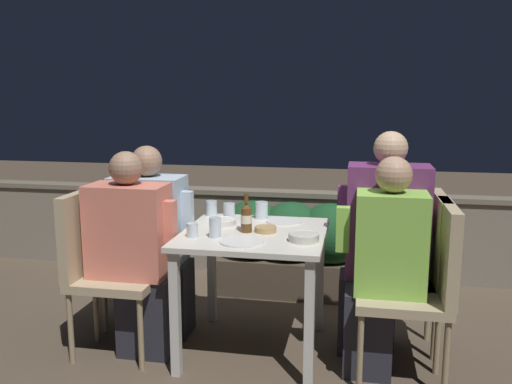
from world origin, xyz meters
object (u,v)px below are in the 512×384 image
object	(u,v)px
beer_bottle	(246,217)
chair_left_near	(101,257)
person_blue_shirt	(155,241)
person_green_blouse	(383,267)
chair_right_far	(418,261)
person_coral_top	(135,255)
person_purple_stripe	(381,245)
chair_left_far	(123,244)
chair_right_near	(424,276)

from	to	relation	value
beer_bottle	chair_left_near	bearing A→B (deg)	-171.67
person_blue_shirt	person_green_blouse	size ratio (longest dim) A/B	1.00
chair_right_far	beer_bottle	distance (m)	1.01
person_blue_shirt	beer_bottle	bearing A→B (deg)	-14.30
person_coral_top	person_blue_shirt	size ratio (longest dim) A/B	1.00
person_green_blouse	person_purple_stripe	size ratio (longest dim) A/B	0.92
chair_left_far	beer_bottle	bearing A→B (deg)	-10.70
person_coral_top	chair_right_near	xyz separation A→B (m)	(1.61, 0.01, -0.03)
person_purple_stripe	beer_bottle	bearing A→B (deg)	-169.46
chair_left_far	chair_right_near	bearing A→B (deg)	-8.66
chair_left_far	chair_right_near	xyz separation A→B (m)	(1.82, -0.28, 0.00)
person_green_blouse	beer_bottle	xyz separation A→B (m)	(-0.76, 0.12, 0.21)
person_coral_top	person_purple_stripe	size ratio (longest dim) A/B	0.91
chair_left_near	person_coral_top	size ratio (longest dim) A/B	0.80
chair_left_near	chair_right_far	world-z (taller)	same
chair_left_near	chair_left_far	world-z (taller)	same
chair_right_far	person_purple_stripe	distance (m)	0.23
beer_bottle	person_coral_top	bearing A→B (deg)	-168.87
chair_left_near	person_purple_stripe	world-z (taller)	person_purple_stripe
chair_right_far	person_green_blouse	bearing A→B (deg)	-128.88
person_coral_top	chair_left_far	xyz separation A→B (m)	(-0.21, 0.28, -0.03)
person_purple_stripe	beer_bottle	world-z (taller)	person_purple_stripe
person_blue_shirt	person_green_blouse	bearing A→B (deg)	-11.31
person_coral_top	person_green_blouse	xyz separation A→B (m)	(1.39, 0.01, 0.01)
chair_left_far	person_green_blouse	distance (m)	1.62
chair_left_far	person_green_blouse	size ratio (longest dim) A/B	0.80
person_coral_top	person_purple_stripe	distance (m)	1.42
person_blue_shirt	chair_right_far	distance (m)	1.59
person_green_blouse	chair_right_far	distance (m)	0.34
chair_left_near	chair_left_far	xyz separation A→B (m)	(0.01, 0.28, 0.00)
person_blue_shirt	chair_right_near	size ratio (longest dim) A/B	1.25
person_coral_top	chair_left_far	size ratio (longest dim) A/B	1.25
person_coral_top	chair_left_near	bearing A→B (deg)	180.00
chair_left_near	person_coral_top	bearing A→B (deg)	0.00
person_purple_stripe	chair_left_far	bearing A→B (deg)	179.41
person_coral_top	person_green_blouse	distance (m)	1.39
person_green_blouse	person_purple_stripe	xyz separation A→B (m)	(-0.00, 0.26, 0.05)
person_coral_top	chair_left_far	world-z (taller)	person_coral_top
person_coral_top	beer_bottle	bearing A→B (deg)	11.13
chair_left_near	beer_bottle	bearing A→B (deg)	8.33
chair_left_far	person_blue_shirt	distance (m)	0.22
chair_right_near	person_green_blouse	distance (m)	0.22
chair_right_near	beer_bottle	distance (m)	1.02
chair_left_near	person_green_blouse	world-z (taller)	person_green_blouse
chair_left_far	chair_right_near	size ratio (longest dim) A/B	1.00
chair_right_near	person_purple_stripe	xyz separation A→B (m)	(-0.22, 0.26, 0.09)
beer_bottle	chair_right_near	bearing A→B (deg)	-6.90
chair_right_far	person_blue_shirt	bearing A→B (deg)	179.41
chair_left_far	person_blue_shirt	xyz separation A→B (m)	(0.22, 0.00, 0.03)
chair_left_near	chair_right_far	xyz separation A→B (m)	(1.82, 0.27, 0.00)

